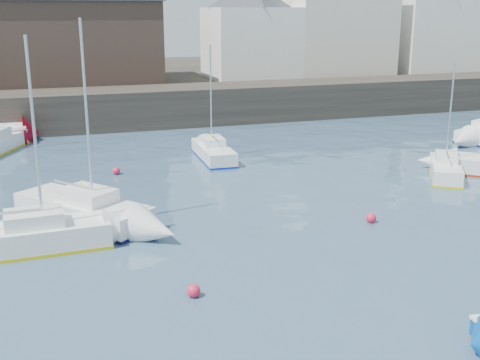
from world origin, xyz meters
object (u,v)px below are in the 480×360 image
object	(u,v)px
sailboat_a	(28,237)
buoy_near	(194,297)
buoy_mid	(371,222)
sailboat_b	(83,210)
sailboat_c	(446,168)
sailboat_f	(213,151)
buoy_far	(116,174)

from	to	relation	value
sailboat_a	buoy_near	distance (m)	7.81
sailboat_a	buoy_mid	distance (m)	14.46
sailboat_b	sailboat_c	world-z (taller)	sailboat_b
sailboat_c	sailboat_f	size ratio (longest dim) A/B	0.90
sailboat_a	sailboat_f	distance (m)	16.40
buoy_near	buoy_mid	distance (m)	10.27
sailboat_b	sailboat_a	bearing A→B (deg)	-130.25
sailboat_b	buoy_near	bearing A→B (deg)	-71.84
buoy_near	buoy_mid	world-z (taller)	buoy_near
sailboat_b	sailboat_f	distance (m)	12.83
sailboat_b	buoy_near	xyz separation A→B (m)	(2.82, -8.59, -0.57)
buoy_near	buoy_mid	bearing A→B (deg)	25.72
sailboat_b	buoy_near	distance (m)	9.06
sailboat_a	buoy_mid	xyz separation A→B (m)	(14.38, -1.41, -0.58)
sailboat_c	buoy_near	world-z (taller)	sailboat_c
sailboat_b	sailboat_f	bearing A→B (deg)	47.18
sailboat_c	buoy_near	bearing A→B (deg)	-150.28
sailboat_a	sailboat_f	xyz separation A→B (m)	(11.03, 12.14, -0.08)
sailboat_b	buoy_mid	distance (m)	12.77
sailboat_b	buoy_mid	size ratio (longest dim) A/B	19.48
sailboat_a	buoy_mid	world-z (taller)	sailboat_a
sailboat_b	buoy_far	bearing A→B (deg)	72.55
buoy_mid	buoy_far	distance (m)	15.25
buoy_far	sailboat_a	bearing A→B (deg)	-114.42
sailboat_a	sailboat_b	world-z (taller)	sailboat_b
sailboat_f	buoy_near	bearing A→B (deg)	-108.15
sailboat_b	sailboat_c	size ratio (longest dim) A/B	1.38
sailboat_f	buoy_far	world-z (taller)	sailboat_f
buoy_far	sailboat_f	bearing A→B (deg)	15.48
sailboat_a	sailboat_b	bearing A→B (deg)	49.75
sailboat_a	buoy_near	world-z (taller)	sailboat_a
sailboat_f	buoy_mid	bearing A→B (deg)	-76.12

